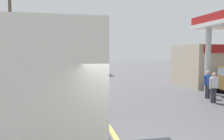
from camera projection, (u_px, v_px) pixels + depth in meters
ground at (80, 78)px, 24.14m from camera, size 120.00×120.00×0.00m
lane_divider_stripe at (84, 84)px, 19.26m from camera, size 0.16×50.00×0.01m
coach_bus_main at (53, 77)px, 8.95m from camera, size 2.60×11.04×3.69m
minibus_opposing_lane at (98, 63)px, 29.65m from camera, size 2.04×6.13×2.44m
pedestrian_near_pump at (208, 83)px, 13.14m from camera, size 0.55×0.22×1.66m
pedestrian_by_shop at (214, 86)px, 11.90m from camera, size 0.55×0.22×1.66m
utility_pole_roadside at (11, 30)px, 17.40m from camera, size 1.80×0.24×8.83m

